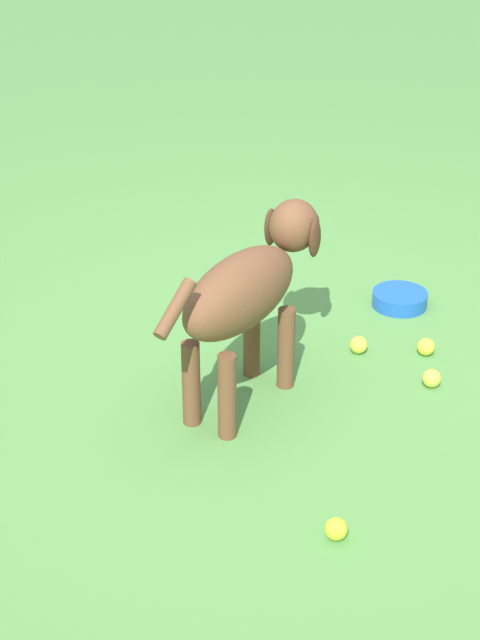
% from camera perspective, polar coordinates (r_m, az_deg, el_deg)
% --- Properties ---
extents(ground, '(14.00, 14.00, 0.00)m').
position_cam_1_polar(ground, '(3.57, 1.81, -3.04)').
color(ground, '#548C42').
extents(dog, '(0.54, 0.81, 0.62)m').
position_cam_1_polar(dog, '(3.24, 0.52, 1.80)').
color(dog, brown).
rests_on(dog, ground).
extents(tennis_ball_0, '(0.07, 0.07, 0.07)m').
position_cam_1_polar(tennis_ball_0, '(3.73, 10.54, -1.51)').
color(tennis_ball_0, '#D0D137').
rests_on(tennis_ball_0, ground).
extents(tennis_ball_1, '(0.07, 0.07, 0.07)m').
position_cam_1_polar(tennis_ball_1, '(3.70, 6.77, -1.42)').
color(tennis_ball_1, '#CFD83D').
rests_on(tennis_ball_1, ground).
extents(tennis_ball_2, '(0.07, 0.07, 0.07)m').
position_cam_1_polar(tennis_ball_2, '(2.85, 5.49, -11.76)').
color(tennis_ball_2, '#C3DE2D').
rests_on(tennis_ball_2, ground).
extents(tennis_ball_4, '(0.07, 0.07, 0.07)m').
position_cam_1_polar(tennis_ball_4, '(3.54, 10.86, -3.28)').
color(tennis_ball_4, '#C7D441').
rests_on(tennis_ball_4, ground).
extents(water_bowl, '(0.22, 0.22, 0.06)m').
position_cam_1_polar(water_bowl, '(4.05, 9.08, 1.19)').
color(water_bowl, blue).
rests_on(water_bowl, ground).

